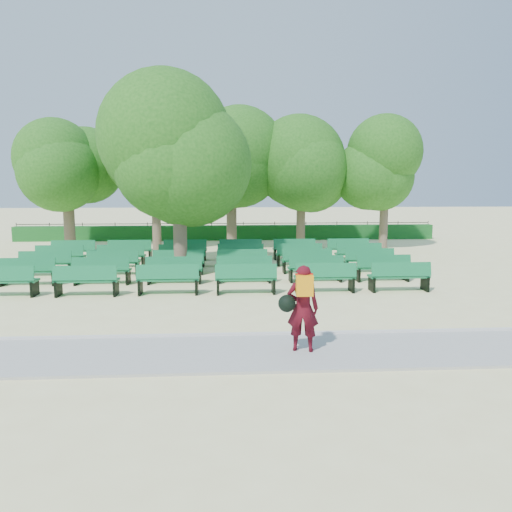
# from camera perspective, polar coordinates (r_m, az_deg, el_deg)

# --- Properties ---
(ground) EXTENTS (120.00, 120.00, 0.00)m
(ground) POSITION_cam_1_polar(r_m,az_deg,el_deg) (17.45, -2.93, -3.14)
(ground) COLOR #F2E8A0
(paving) EXTENTS (30.00, 2.20, 0.06)m
(paving) POSITION_cam_1_polar(r_m,az_deg,el_deg) (10.28, -2.40, -11.03)
(paving) COLOR #A6A6A2
(paving) RESTS_ON ground
(curb) EXTENTS (30.00, 0.12, 0.10)m
(curb) POSITION_cam_1_polar(r_m,az_deg,el_deg) (11.37, -2.52, -9.04)
(curb) COLOR silver
(curb) RESTS_ON ground
(hedge) EXTENTS (26.00, 0.70, 0.90)m
(hedge) POSITION_cam_1_polar(r_m,az_deg,el_deg) (31.25, -3.26, 2.68)
(hedge) COLOR #175C21
(hedge) RESTS_ON ground
(fence) EXTENTS (26.00, 0.10, 1.02)m
(fence) POSITION_cam_1_polar(r_m,az_deg,el_deg) (31.69, -3.26, 1.94)
(fence) COLOR black
(fence) RESTS_ON ground
(tree_line) EXTENTS (21.80, 6.80, 7.04)m
(tree_line) POSITION_cam_1_polar(r_m,az_deg,el_deg) (27.32, -3.20, 0.95)
(tree_line) COLOR #29671B
(tree_line) RESTS_ON ground
(bench_array) EXTENTS (1.94, 0.65, 1.22)m
(bench_array) POSITION_cam_1_polar(r_m,az_deg,el_deg) (19.34, -5.19, -1.75)
(bench_array) COLOR #136F3D
(bench_array) RESTS_ON ground
(tree_among) EXTENTS (5.09, 5.09, 6.81)m
(tree_among) POSITION_cam_1_polar(r_m,az_deg,el_deg) (19.02, -8.86, 11.32)
(tree_among) COLOR brown
(tree_among) RESTS_ON ground
(person) EXTENTS (0.87, 0.56, 1.76)m
(person) POSITION_cam_1_polar(r_m,az_deg,el_deg) (10.11, 5.23, -5.82)
(person) COLOR #480A14
(person) RESTS_ON ground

